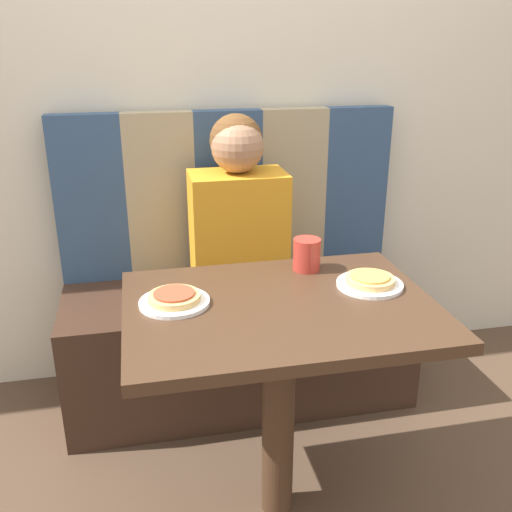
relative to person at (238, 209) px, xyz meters
The scene contains 11 objects.
ground_plane 1.06m from the person, 90.00° to the right, with size 12.00×12.00×0.00m, color #4C3828.
wall_back 0.57m from the person, 90.00° to the left, with size 7.00×0.05×2.60m.
booth_seat 0.58m from the person, 90.00° to the right, with size 1.39×0.52×0.49m.
booth_backrest 0.22m from the person, 90.00° to the left, with size 1.39×0.07×0.68m.
dining_table 0.69m from the person, 90.00° to the right, with size 0.88×0.64×0.74m.
person is the anchor object (origin of this frame).
plate_left 0.67m from the person, 115.90° to the right, with size 0.20×0.20×0.01m.
plate_right 0.67m from the person, 64.10° to the right, with size 0.20×0.20×0.01m.
pizza_left 0.67m from the person, 115.90° to the right, with size 0.15×0.15×0.02m.
pizza_right 0.67m from the person, 64.10° to the right, with size 0.15×0.15×0.02m.
drinking_cup 0.46m from the person, 71.63° to the right, with size 0.09×0.09×0.10m.
Camera 1 is at (-0.37, -1.41, 1.45)m, focal length 40.00 mm.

